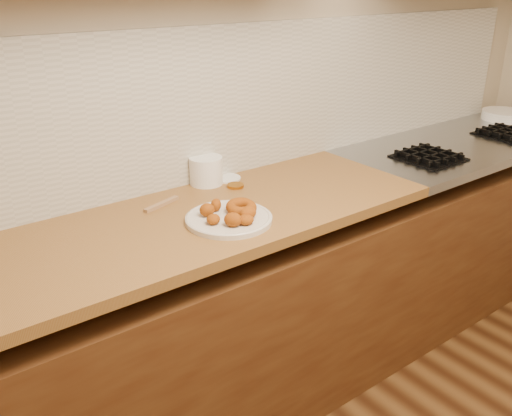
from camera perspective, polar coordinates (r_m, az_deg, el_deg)
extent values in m
cube|color=tan|center=(2.21, -2.38, 15.02)|extent=(4.00, 0.02, 2.70)
cube|color=#533317|center=(2.32, 2.44, -10.17)|extent=(3.60, 0.60, 0.77)
cube|color=brown|center=(1.79, -13.72, -3.60)|extent=(2.30, 0.62, 0.04)
cube|color=#9EA0A5|center=(2.92, 20.49, 6.20)|extent=(1.30, 0.62, 0.04)
cube|color=beige|center=(2.22, -2.14, 11.16)|extent=(3.60, 0.02, 0.60)
cube|color=black|center=(2.59, 17.69, 5.05)|extent=(0.26, 0.26, 0.01)
cube|color=black|center=(2.52, 16.51, 5.03)|extent=(0.01, 0.24, 0.02)
cube|color=black|center=(2.54, 19.35, 4.82)|extent=(0.24, 0.01, 0.02)
cube|color=black|center=(2.57, 17.33, 5.25)|extent=(0.01, 0.24, 0.02)
cube|color=black|center=(2.57, 18.27, 5.19)|extent=(0.24, 0.01, 0.02)
cube|color=black|center=(2.61, 18.13, 5.47)|extent=(0.01, 0.24, 0.02)
cube|color=black|center=(2.61, 17.21, 5.54)|extent=(0.24, 0.01, 0.02)
cube|color=black|center=(2.66, 18.89, 5.68)|extent=(0.01, 0.24, 0.02)
cube|color=black|center=(2.64, 16.17, 5.89)|extent=(0.24, 0.01, 0.02)
cube|color=black|center=(3.13, 24.84, 7.03)|extent=(0.26, 0.26, 0.01)
cube|color=black|center=(3.05, 24.04, 7.07)|extent=(0.01, 0.24, 0.02)
cube|color=black|center=(3.10, 24.61, 7.22)|extent=(0.01, 0.24, 0.02)
cube|color=black|center=(3.11, 25.36, 7.14)|extent=(0.24, 0.01, 0.02)
cube|color=black|center=(3.15, 25.15, 7.36)|extent=(0.01, 0.24, 0.02)
cube|color=black|center=(3.14, 24.41, 7.43)|extent=(0.24, 0.01, 0.02)
cube|color=black|center=(3.17, 23.48, 7.71)|extent=(0.24, 0.01, 0.02)
cylinder|color=beige|center=(1.84, -2.87, -1.16)|extent=(0.29, 0.29, 0.02)
torus|color=#9D4509|center=(1.86, -1.58, 0.08)|extent=(0.13, 0.13, 0.05)
ellipsoid|color=#9D4509|center=(1.83, -5.17, -0.20)|extent=(0.06, 0.06, 0.05)
ellipsoid|color=#9D4509|center=(1.78, -4.51, -1.18)|extent=(0.06, 0.06, 0.03)
ellipsoid|color=#9D4509|center=(1.75, -2.45, -1.22)|extent=(0.08, 0.08, 0.05)
ellipsoid|color=#9D4509|center=(1.77, -1.07, -1.24)|extent=(0.06, 0.06, 0.03)
ellipsoid|color=#9D4509|center=(1.87, -4.24, 0.33)|extent=(0.06, 0.06, 0.04)
ellipsoid|color=#9D4509|center=(1.81, -0.87, -0.54)|extent=(0.06, 0.05, 0.04)
cylinder|color=white|center=(2.16, -5.28, 3.96)|extent=(0.14, 0.14, 0.11)
cylinder|color=white|center=(2.22, -3.10, 3.16)|extent=(0.12, 0.12, 0.01)
cylinder|color=#AD6A17|center=(2.13, -2.18, 2.36)|extent=(0.07, 0.07, 0.01)
cube|color=#936D49|center=(1.99, -9.91, 0.41)|extent=(0.16, 0.07, 0.01)
cylinder|color=white|center=(3.48, 24.62, 8.58)|extent=(0.25, 0.25, 0.01)
cylinder|color=white|center=(3.48, 24.66, 8.78)|extent=(0.25, 0.25, 0.01)
cylinder|color=white|center=(3.47, 24.69, 8.98)|extent=(0.25, 0.25, 0.01)
cylinder|color=white|center=(3.47, 24.73, 9.18)|extent=(0.25, 0.25, 0.01)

